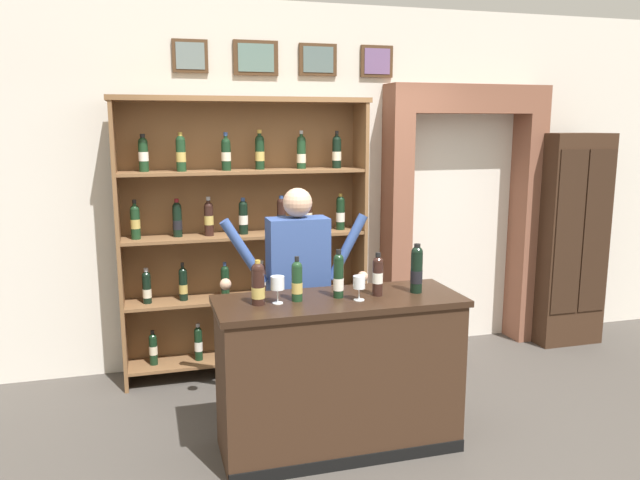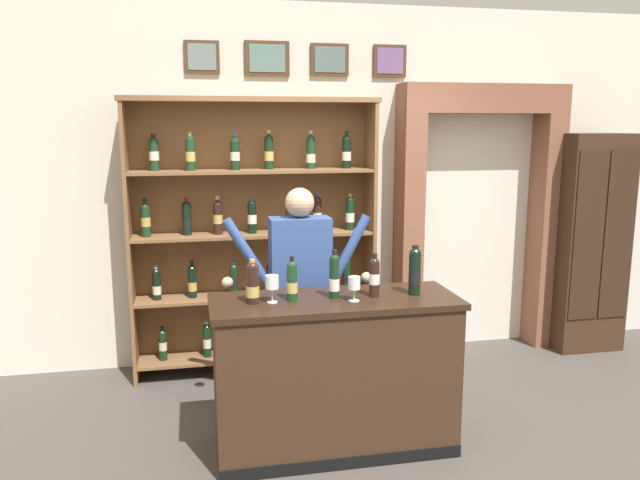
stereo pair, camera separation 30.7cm
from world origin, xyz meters
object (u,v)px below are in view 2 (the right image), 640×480
object	(u,v)px
tasting_bottle_prosecco	(253,283)
tasting_bottle_brunello	(415,271)
side_cabinet	(589,243)
tasting_bottle_riserva	(334,276)
shopkeeper	(300,275)
tasting_bottle_super_tuscan	(292,280)
wine_shelf	(253,229)
tasting_counter	(335,374)
tasting_bottle_vin_santo	(374,276)
wine_glass_left	(354,284)
wine_glass_center	(272,283)

from	to	relation	value
tasting_bottle_prosecco	tasting_bottle_brunello	xyz separation A→B (m)	(1.03, -0.01, 0.03)
side_cabinet	tasting_bottle_riserva	world-z (taller)	side_cabinet
side_cabinet	shopkeeper	bearing A→B (deg)	-165.16
tasting_bottle_super_tuscan	tasting_bottle_brunello	bearing A→B (deg)	-1.44
wine_shelf	tasting_bottle_brunello	bearing A→B (deg)	-58.75
tasting_counter	tasting_bottle_super_tuscan	xyz separation A→B (m)	(-0.27, 0.01, 0.63)
wine_shelf	side_cabinet	xyz separation A→B (m)	(3.09, -0.08, -0.22)
tasting_bottle_prosecco	tasting_bottle_vin_santo	distance (m)	0.77
wine_glass_left	wine_glass_center	xyz separation A→B (m)	(-0.50, 0.07, 0.02)
wine_shelf	wine_glass_left	world-z (taller)	wine_shelf
tasting_bottle_prosecco	tasting_bottle_brunello	bearing A→B (deg)	-0.33
tasting_bottle_super_tuscan	tasting_bottle_riserva	xyz separation A→B (m)	(0.27, 0.00, 0.01)
wine_glass_center	tasting_bottle_prosecco	bearing A→B (deg)	175.76
wine_shelf	side_cabinet	size ratio (longest dim) A/B	1.15
tasting_bottle_riserva	tasting_bottle_brunello	bearing A→B (deg)	-2.70
tasting_bottle_prosecco	wine_glass_left	distance (m)	0.62
tasting_bottle_super_tuscan	tasting_bottle_brunello	distance (m)	0.79
tasting_bottle_super_tuscan	tasting_bottle_vin_santo	xyz separation A→B (m)	(0.52, -0.02, 0.01)
tasting_counter	wine_shelf	bearing A→B (deg)	104.09
wine_shelf	tasting_bottle_super_tuscan	size ratio (longest dim) A/B	8.19
side_cabinet	tasting_bottle_super_tuscan	xyz separation A→B (m)	(-2.99, -1.35, 0.13)
tasting_bottle_super_tuscan	wine_glass_left	xyz separation A→B (m)	(0.37, -0.09, -0.02)
tasting_bottle_prosecco	tasting_bottle_riserva	size ratio (longest dim) A/B	0.89
tasting_bottle_super_tuscan	tasting_bottle_vin_santo	size ratio (longest dim) A/B	1.00
wine_shelf	tasting_bottle_riserva	bearing A→B (deg)	-75.76
tasting_counter	shopkeeper	size ratio (longest dim) A/B	0.95
shopkeeper	tasting_bottle_prosecco	xyz separation A→B (m)	(-0.40, -0.61, 0.12)
tasting_bottle_brunello	side_cabinet	bearing A→B (deg)	31.92
tasting_counter	side_cabinet	bearing A→B (deg)	26.64
shopkeeper	tasting_bottle_riserva	world-z (taller)	shopkeeper
tasting_bottle_riserva	tasting_bottle_brunello	world-z (taller)	tasting_bottle_brunello
shopkeeper	tasting_bottle_super_tuscan	distance (m)	0.63
tasting_bottle_vin_santo	tasting_bottle_brunello	bearing A→B (deg)	-0.32
side_cabinet	shopkeeper	world-z (taller)	side_cabinet
side_cabinet	shopkeeper	xyz separation A→B (m)	(-2.84, -0.75, 0.01)
tasting_bottle_riserva	tasting_bottle_vin_santo	size ratio (longest dim) A/B	1.10
shopkeeper	tasting_bottle_vin_santo	size ratio (longest dim) A/B	5.90
wine_shelf	side_cabinet	bearing A→B (deg)	-1.53
tasting_bottle_prosecco	side_cabinet	bearing A→B (deg)	22.89
tasting_bottle_super_tuscan	shopkeeper	bearing A→B (deg)	75.64
tasting_bottle_vin_santo	wine_shelf	bearing A→B (deg)	112.98
tasting_bottle_prosecco	tasting_bottle_brunello	size ratio (longest dim) A/B	0.85
tasting_counter	tasting_bottle_riserva	size ratio (longest dim) A/B	5.08
wine_shelf	tasting_bottle_prosecco	world-z (taller)	wine_shelf
tasting_counter	wine_glass_left	size ratio (longest dim) A/B	10.09
wine_shelf	tasting_bottle_vin_santo	bearing A→B (deg)	-67.02
side_cabinet	tasting_bottle_super_tuscan	world-z (taller)	side_cabinet
wine_shelf	tasting_counter	bearing A→B (deg)	-75.91
tasting_bottle_brunello	tasting_bottle_prosecco	bearing A→B (deg)	179.67
tasting_bottle_riserva	tasting_bottle_brunello	xyz separation A→B (m)	(0.52, -0.02, 0.01)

